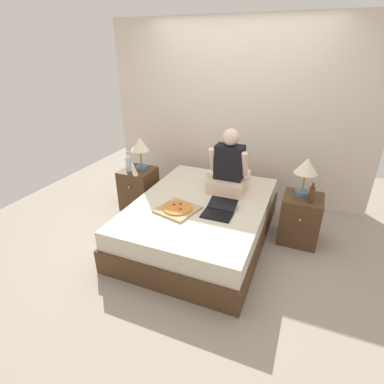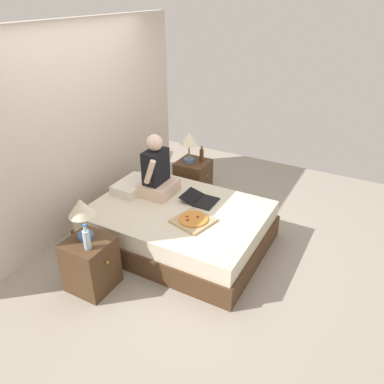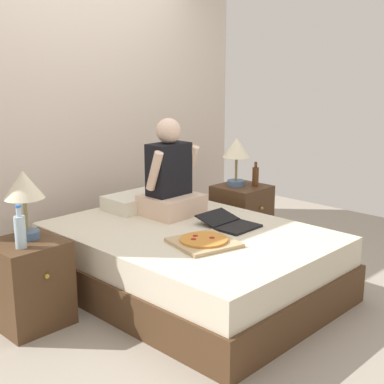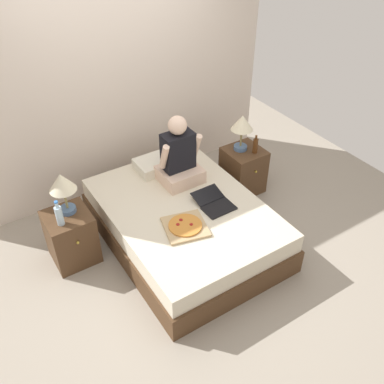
{
  "view_description": "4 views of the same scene",
  "coord_description": "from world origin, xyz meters",
  "px_view_note": "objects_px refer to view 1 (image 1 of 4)",
  "views": [
    {
      "loc": [
        1.08,
        -2.89,
        2.12
      ],
      "look_at": [
        -0.05,
        -0.14,
        0.67
      ],
      "focal_mm": 28.0,
      "sensor_mm": 36.0,
      "label": 1
    },
    {
      "loc": [
        -3.25,
        -1.97,
        2.79
      ],
      "look_at": [
        -0.05,
        -0.21,
        0.79
      ],
      "focal_mm": 35.0,
      "sensor_mm": 36.0,
      "label": 2
    },
    {
      "loc": [
        -2.7,
        -2.64,
        1.7
      ],
      "look_at": [
        0.01,
        -0.01,
        0.78
      ],
      "focal_mm": 50.0,
      "sensor_mm": 36.0,
      "label": 3
    },
    {
      "loc": [
        -1.77,
        -2.91,
        3.32
      ],
      "look_at": [
        0.05,
        -0.08,
        0.7
      ],
      "focal_mm": 40.0,
      "sensor_mm": 36.0,
      "label": 4
    }
  ],
  "objects_px": {
    "beer_bottle": "(312,194)",
    "laptop": "(219,211)",
    "bed": "(201,220)",
    "water_bottle": "(128,163)",
    "nightstand_left": "(139,188)",
    "nightstand_right": "(300,219)",
    "lamp_on_right_nightstand": "(306,169)",
    "pizza_box": "(177,209)",
    "person_seated": "(229,169)",
    "lamp_on_left_nightstand": "(140,146)"
  },
  "relations": [
    {
      "from": "bed",
      "to": "lamp_on_left_nightstand",
      "type": "relative_size",
      "value": 4.58
    },
    {
      "from": "water_bottle",
      "to": "lamp_on_right_nightstand",
      "type": "relative_size",
      "value": 0.61
    },
    {
      "from": "water_bottle",
      "to": "person_seated",
      "type": "xyz_separation_m",
      "value": [
        1.38,
        0.11,
        0.09
      ]
    },
    {
      "from": "bed",
      "to": "lamp_on_right_nightstand",
      "type": "bearing_deg",
      "value": 22.81
    },
    {
      "from": "nightstand_left",
      "to": "water_bottle",
      "type": "xyz_separation_m",
      "value": [
        -0.08,
        -0.09,
        0.4
      ]
    },
    {
      "from": "lamp_on_right_nightstand",
      "to": "laptop",
      "type": "distance_m",
      "value": 1.08
    },
    {
      "from": "bed",
      "to": "lamp_on_left_nightstand",
      "type": "xyz_separation_m",
      "value": [
        -1.06,
        0.45,
        0.66
      ]
    },
    {
      "from": "water_bottle",
      "to": "beer_bottle",
      "type": "distance_m",
      "value": 2.36
    },
    {
      "from": "beer_bottle",
      "to": "pizza_box",
      "type": "height_order",
      "value": "beer_bottle"
    },
    {
      "from": "bed",
      "to": "nightstand_left",
      "type": "bearing_deg",
      "value": 160.01
    },
    {
      "from": "person_seated",
      "to": "pizza_box",
      "type": "relative_size",
      "value": 1.61
    },
    {
      "from": "person_seated",
      "to": "water_bottle",
      "type": "bearing_deg",
      "value": -175.55
    },
    {
      "from": "water_bottle",
      "to": "beer_bottle",
      "type": "bearing_deg",
      "value": -0.24
    },
    {
      "from": "lamp_on_right_nightstand",
      "to": "bed",
      "type": "bearing_deg",
      "value": -157.19
    },
    {
      "from": "bed",
      "to": "water_bottle",
      "type": "distance_m",
      "value": 1.3
    },
    {
      "from": "lamp_on_right_nightstand",
      "to": "pizza_box",
      "type": "relative_size",
      "value": 0.93
    },
    {
      "from": "lamp_on_left_nightstand",
      "to": "nightstand_right",
      "type": "bearing_deg",
      "value": -1.32
    },
    {
      "from": "lamp_on_left_nightstand",
      "to": "water_bottle",
      "type": "height_order",
      "value": "lamp_on_left_nightstand"
    },
    {
      "from": "water_bottle",
      "to": "nightstand_right",
      "type": "bearing_deg",
      "value": 2.25
    },
    {
      "from": "bed",
      "to": "pizza_box",
      "type": "bearing_deg",
      "value": -119.73
    },
    {
      "from": "pizza_box",
      "to": "lamp_on_left_nightstand",
      "type": "bearing_deg",
      "value": 140.34
    },
    {
      "from": "lamp_on_left_nightstand",
      "to": "person_seated",
      "type": "xyz_separation_m",
      "value": [
        1.26,
        -0.03,
        -0.13
      ]
    },
    {
      "from": "beer_bottle",
      "to": "laptop",
      "type": "relative_size",
      "value": 0.55
    },
    {
      "from": "beer_bottle",
      "to": "laptop",
      "type": "distance_m",
      "value": 1.03
    },
    {
      "from": "water_bottle",
      "to": "laptop",
      "type": "height_order",
      "value": "water_bottle"
    },
    {
      "from": "nightstand_right",
      "to": "beer_bottle",
      "type": "xyz_separation_m",
      "value": [
        0.07,
        -0.1,
        0.38
      ]
    },
    {
      "from": "nightstand_right",
      "to": "laptop",
      "type": "height_order",
      "value": "nightstand_right"
    },
    {
      "from": "lamp_on_right_nightstand",
      "to": "person_seated",
      "type": "height_order",
      "value": "person_seated"
    },
    {
      "from": "nightstand_right",
      "to": "pizza_box",
      "type": "relative_size",
      "value": 1.19
    },
    {
      "from": "nightstand_left",
      "to": "beer_bottle",
      "type": "xyz_separation_m",
      "value": [
        2.28,
        -0.1,
        0.38
      ]
    },
    {
      "from": "water_bottle",
      "to": "pizza_box",
      "type": "distance_m",
      "value": 1.2
    },
    {
      "from": "beer_bottle",
      "to": "laptop",
      "type": "xyz_separation_m",
      "value": [
        -0.9,
        -0.47,
        -0.16
      ]
    },
    {
      "from": "nightstand_right",
      "to": "lamp_on_right_nightstand",
      "type": "bearing_deg",
      "value": 120.93
    },
    {
      "from": "lamp_on_left_nightstand",
      "to": "beer_bottle",
      "type": "distance_m",
      "value": 2.25
    },
    {
      "from": "water_bottle",
      "to": "pizza_box",
      "type": "relative_size",
      "value": 0.57
    },
    {
      "from": "bed",
      "to": "person_seated",
      "type": "distance_m",
      "value": 0.71
    },
    {
      "from": "water_bottle",
      "to": "person_seated",
      "type": "relative_size",
      "value": 0.35
    },
    {
      "from": "nightstand_right",
      "to": "laptop",
      "type": "xyz_separation_m",
      "value": [
        -0.83,
        -0.57,
        0.22
      ]
    },
    {
      "from": "nightstand_right",
      "to": "lamp_on_right_nightstand",
      "type": "xyz_separation_m",
      "value": [
        -0.03,
        0.05,
        0.61
      ]
    },
    {
      "from": "lamp_on_left_nightstand",
      "to": "laptop",
      "type": "relative_size",
      "value": 1.08
    },
    {
      "from": "pizza_box",
      "to": "laptop",
      "type": "bearing_deg",
      "value": 15.89
    },
    {
      "from": "bed",
      "to": "nightstand_left",
      "type": "xyz_separation_m",
      "value": [
        -1.1,
        0.4,
        0.05
      ]
    },
    {
      "from": "bed",
      "to": "beer_bottle",
      "type": "relative_size",
      "value": 8.96
    },
    {
      "from": "nightstand_left",
      "to": "pizza_box",
      "type": "bearing_deg",
      "value": -36.51
    },
    {
      "from": "bed",
      "to": "lamp_on_right_nightstand",
      "type": "distance_m",
      "value": 1.34
    },
    {
      "from": "bed",
      "to": "water_bottle",
      "type": "relative_size",
      "value": 7.47
    },
    {
      "from": "beer_bottle",
      "to": "bed",
      "type": "bearing_deg",
      "value": -165.59
    },
    {
      "from": "water_bottle",
      "to": "bed",
      "type": "bearing_deg",
      "value": -14.75
    },
    {
      "from": "nightstand_left",
      "to": "nightstand_right",
      "type": "relative_size",
      "value": 1.0
    },
    {
      "from": "nightstand_left",
      "to": "water_bottle",
      "type": "distance_m",
      "value": 0.42
    }
  ]
}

